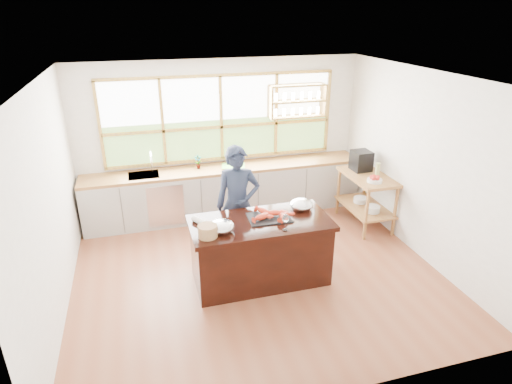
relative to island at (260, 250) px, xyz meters
name	(u,v)px	position (x,y,z in m)	size (l,w,h in m)	color
ground_plane	(256,271)	(0.00, 0.20, -0.45)	(5.00, 5.00, 0.00)	brown
room_shell	(248,143)	(0.02, 0.71, 1.30)	(5.02, 4.52, 2.71)	silver
back_counter	(226,191)	(-0.02, 2.14, 0.00)	(4.90, 0.63, 0.90)	#A5A29D
right_shelf_unit	(367,192)	(2.19, 1.09, 0.15)	(0.62, 1.10, 0.90)	olive
island	(260,250)	(0.00, 0.00, 0.00)	(1.85, 0.90, 0.90)	black
cook	(238,204)	(-0.15, 0.65, 0.41)	(0.63, 0.41, 1.73)	#1C2338
potted_plant	(198,162)	(-0.48, 2.20, 0.57)	(0.13, 0.09, 0.24)	slate
cutting_board	(233,166)	(0.14, 2.14, 0.45)	(0.40, 0.30, 0.01)	#6ACC4A
espresso_machine	(361,161)	(2.19, 1.37, 0.62)	(0.30, 0.32, 0.34)	black
wine_bottle	(377,171)	(2.24, 0.92, 0.58)	(0.07, 0.07, 0.28)	#A0A859
fruit_bowl	(375,179)	(2.14, 0.81, 0.49)	(0.24, 0.24, 0.11)	silver
slate_board	(269,218)	(0.13, 0.04, 0.45)	(0.55, 0.40, 0.02)	black
lobster_pile	(271,214)	(0.16, 0.04, 0.50)	(0.52, 0.44, 0.08)	red
mixing_bowl_left	(221,227)	(-0.55, -0.14, 0.51)	(0.32, 0.32, 0.16)	silver
mixing_bowl_right	(301,205)	(0.64, 0.19, 0.51)	(0.33, 0.33, 0.16)	silver
wine_glass	(286,219)	(0.23, -0.33, 0.61)	(0.08, 0.08, 0.22)	white
wicker_basket	(208,231)	(-0.73, -0.22, 0.52)	(0.24, 0.24, 0.15)	#A16F4D
parchment_roll	(201,222)	(-0.76, 0.11, 0.49)	(0.08, 0.08, 0.30)	silver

